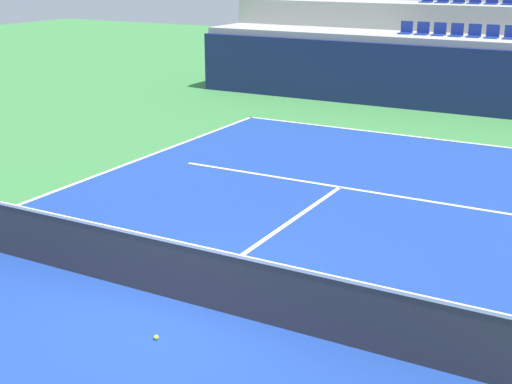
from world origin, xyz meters
TOP-DOWN VIEW (x-y plane):
  - ground_plane at (0.00, 0.00)m, footprint 80.00×80.00m
  - court_surface at (0.00, 0.00)m, footprint 11.00×24.00m
  - baseline_far at (0.00, 11.95)m, footprint 11.00×0.10m
  - service_line_far at (0.00, 6.40)m, footprint 8.26×0.10m
  - centre_service_line at (0.00, 3.20)m, footprint 0.10×6.40m
  - back_wall at (0.00, 15.90)m, footprint 19.33×0.30m
  - stands_tier_lower at (0.00, 17.25)m, footprint 19.33×2.40m
  - stands_tier_upper at (0.00, 19.65)m, footprint 19.33×2.40m
  - seating_row_lower at (0.00, 17.34)m, footprint 4.65×0.44m
  - seating_row_upper at (0.00, 19.74)m, footprint 4.65×0.44m
  - tennis_net at (0.00, 0.00)m, footprint 11.08×0.08m
  - tennis_ball_1 at (0.43, -1.11)m, footprint 0.07×0.07m

SIDE VIEW (x-z plane):
  - ground_plane at x=0.00m, z-range 0.00..0.00m
  - court_surface at x=0.00m, z-range 0.00..0.01m
  - baseline_far at x=0.00m, z-range 0.01..0.01m
  - service_line_far at x=0.00m, z-range 0.01..0.01m
  - centre_service_line at x=0.00m, z-range 0.01..0.01m
  - tennis_ball_1 at x=0.43m, z-range 0.01..0.08m
  - tennis_net at x=0.00m, z-range -0.03..1.04m
  - back_wall at x=0.00m, z-range 0.00..2.18m
  - stands_tier_lower at x=0.00m, z-range 0.00..2.40m
  - stands_tier_upper at x=0.00m, z-range 0.00..3.37m
  - seating_row_lower at x=0.00m, z-range 2.30..2.74m
  - seating_row_upper at x=0.00m, z-range 3.27..3.71m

